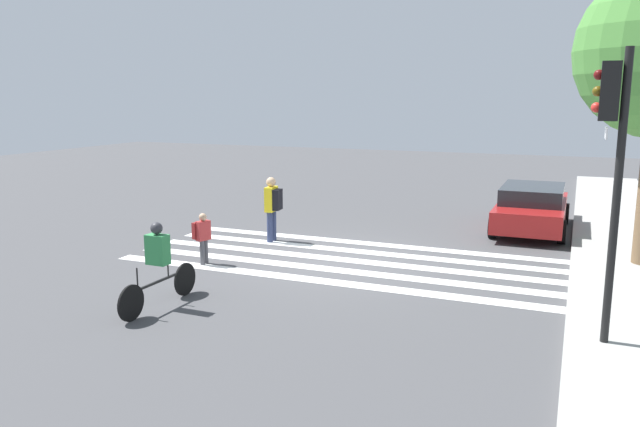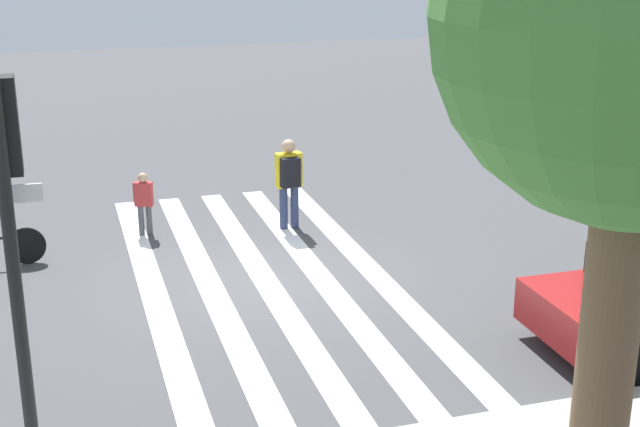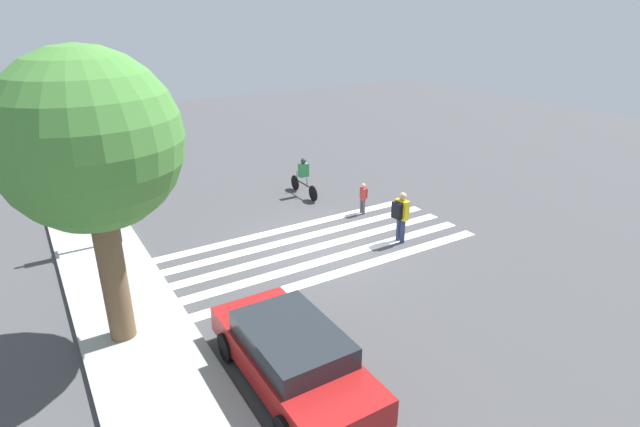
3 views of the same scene
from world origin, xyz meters
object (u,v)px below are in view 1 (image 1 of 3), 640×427
Objects in this scene: pedestrian_adult_tall_backpack at (202,235)px; car_parked_silver_sedan at (532,207)px; pedestrian_child_with_backpack at (273,204)px; cyclist_near_curb at (158,262)px; traffic_light at (612,143)px.

pedestrian_adult_tall_backpack is 9.54m from car_parked_silver_sedan.
pedestrian_child_with_backpack reaches higher than cyclist_near_curb.
cyclist_near_curb reaches higher than pedestrian_adult_tall_backpack.
car_parked_silver_sedan is (-9.63, 5.79, -0.18)m from cyclist_near_curb.
car_parked_silver_sedan is at bearing -62.47° from pedestrian_child_with_backpack.
cyclist_near_curb reaches higher than car_parked_silver_sedan.
cyclist_near_curb is at bearing -82.41° from traffic_light.
traffic_light reaches higher than pedestrian_adult_tall_backpack.
cyclist_near_curb is (0.98, -7.36, -2.30)m from traffic_light.
pedestrian_adult_tall_backpack is at bearing -102.81° from traffic_light.
cyclist_near_curb is at bearing 36.87° from pedestrian_adult_tall_backpack.
car_parked_silver_sedan is (-4.09, 6.27, -0.33)m from pedestrian_child_with_backpack.
pedestrian_adult_tall_backpack is (-1.89, -8.30, -2.46)m from traffic_light.
pedestrian_adult_tall_backpack is at bearing 164.65° from pedestrian_child_with_backpack.
cyclist_near_curb is (2.87, 0.94, 0.16)m from pedestrian_adult_tall_backpack.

